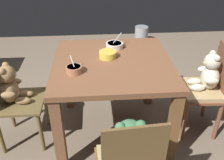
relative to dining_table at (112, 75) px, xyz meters
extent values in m
cube|color=#796754|center=(0.00, 0.00, -0.64)|extent=(5.20, 5.20, 0.04)
cube|color=brown|center=(0.00, 0.00, 0.11)|extent=(0.98, 0.98, 0.04)
cube|color=brown|center=(-0.44, -0.44, -0.27)|extent=(0.08, 0.08, 0.71)
cube|color=brown|center=(0.44, -0.44, -0.27)|extent=(0.08, 0.08, 0.71)
cube|color=brown|center=(-0.44, 0.44, -0.27)|extent=(0.08, 0.08, 0.71)
cube|color=brown|center=(0.44, 0.44, -0.27)|extent=(0.08, 0.08, 0.71)
ellipsoid|color=#43774C|center=(0.03, -0.87, -0.04)|extent=(0.21, 0.18, 0.23)
ellipsoid|color=beige|center=(0.02, -0.81, -0.06)|extent=(0.11, 0.07, 0.14)
sphere|color=#43774C|center=(0.03, -0.86, 0.13)|extent=(0.16, 0.16, 0.16)
ellipsoid|color=beige|center=(0.02, -0.80, 0.12)|extent=(0.07, 0.06, 0.05)
sphere|color=#43774C|center=(0.08, -0.86, 0.19)|extent=(0.06, 0.06, 0.06)
sphere|color=#43774C|center=(-0.03, -0.87, 0.19)|extent=(0.06, 0.06, 0.06)
ellipsoid|color=#43774C|center=(0.14, -0.83, -0.02)|extent=(0.07, 0.13, 0.06)
ellipsoid|color=#43774C|center=(-0.08, -0.85, -0.02)|extent=(0.07, 0.13, 0.06)
ellipsoid|color=#43774C|center=(0.07, -0.74, -0.12)|extent=(0.08, 0.15, 0.07)
ellipsoid|color=#43774C|center=(-0.03, -0.75, -0.12)|extent=(0.08, 0.15, 0.07)
cube|color=brown|center=(-0.80, -0.04, -0.20)|extent=(0.40, 0.41, 0.02)
cylinder|color=brown|center=(-0.63, -0.21, -0.42)|extent=(0.04, 0.04, 0.41)
cylinder|color=brown|center=(-0.63, 0.13, -0.42)|extent=(0.04, 0.04, 0.41)
cylinder|color=brown|center=(-0.97, -0.21, -0.42)|extent=(0.04, 0.04, 0.41)
cylinder|color=brown|center=(-0.97, 0.13, -0.42)|extent=(0.04, 0.04, 0.41)
ellipsoid|color=#9A774D|center=(-0.87, -0.04, -0.09)|extent=(0.16, 0.18, 0.21)
ellipsoid|color=#D5B092|center=(-0.82, -0.04, -0.10)|extent=(0.06, 0.10, 0.13)
sphere|color=#9A774D|center=(-0.86, -0.04, 0.07)|extent=(0.15, 0.15, 0.15)
ellipsoid|color=#D5B092|center=(-0.81, -0.04, 0.06)|extent=(0.05, 0.06, 0.04)
sphere|color=#9A774D|center=(-0.87, -0.09, 0.13)|extent=(0.06, 0.06, 0.06)
sphere|color=#9A774D|center=(-0.87, 0.01, 0.13)|extent=(0.06, 0.06, 0.06)
ellipsoid|color=#9A774D|center=(-0.85, -0.14, -0.06)|extent=(0.12, 0.06, 0.06)
ellipsoid|color=#9A774D|center=(-0.85, 0.06, -0.06)|extent=(0.12, 0.06, 0.06)
ellipsoid|color=#9A774D|center=(-0.76, -0.09, -0.16)|extent=(0.14, 0.06, 0.06)
ellipsoid|color=#9A774D|center=(-0.76, 0.01, -0.16)|extent=(0.14, 0.06, 0.06)
cube|color=brown|center=(0.80, -0.01, -0.20)|extent=(0.39, 0.43, 0.02)
cube|color=brown|center=(0.97, -0.02, 0.02)|extent=(0.04, 0.37, 0.42)
cylinder|color=brown|center=(0.66, 0.17, -0.42)|extent=(0.04, 0.04, 0.41)
cylinder|color=brown|center=(0.64, -0.17, -0.42)|extent=(0.04, 0.04, 0.41)
cylinder|color=brown|center=(0.96, 0.15, -0.42)|extent=(0.04, 0.04, 0.41)
cylinder|color=brown|center=(0.94, -0.19, -0.42)|extent=(0.04, 0.04, 0.41)
cube|color=tan|center=(0.80, -0.01, -0.18)|extent=(0.36, 0.39, 0.04)
ellipsoid|color=beige|center=(0.87, -0.02, -0.05)|extent=(0.17, 0.19, 0.21)
ellipsoid|color=beige|center=(0.81, -0.01, -0.06)|extent=(0.06, 0.10, 0.13)
sphere|color=beige|center=(0.86, -0.01, 0.11)|extent=(0.14, 0.14, 0.14)
ellipsoid|color=beige|center=(0.80, -0.01, 0.10)|extent=(0.05, 0.06, 0.04)
sphere|color=beige|center=(0.87, 0.03, 0.16)|extent=(0.05, 0.05, 0.05)
sphere|color=beige|center=(0.86, -0.06, 0.16)|extent=(0.05, 0.05, 0.05)
ellipsoid|color=beige|center=(0.85, 0.09, -0.03)|extent=(0.12, 0.07, 0.06)
ellipsoid|color=beige|center=(0.84, -0.12, -0.03)|extent=(0.12, 0.07, 0.06)
ellipsoid|color=beige|center=(0.76, 0.04, -0.13)|extent=(0.14, 0.07, 0.06)
ellipsoid|color=beige|center=(0.75, -0.06, -0.13)|extent=(0.14, 0.07, 0.06)
cylinder|color=silver|center=(0.04, 0.27, 0.16)|extent=(0.16, 0.16, 0.05)
cylinder|color=silver|center=(0.04, 0.27, 0.14)|extent=(0.09, 0.09, 0.01)
cylinder|color=beige|center=(0.04, 0.27, 0.18)|extent=(0.13, 0.13, 0.01)
cylinder|color=#BCBCC1|center=(0.07, 0.30, 0.22)|extent=(0.09, 0.07, 0.08)
ellipsoid|color=#BCBCC1|center=(0.03, 0.27, 0.17)|extent=(0.04, 0.04, 0.01)
cylinder|color=gold|center=(-0.04, 0.08, 0.16)|extent=(0.15, 0.15, 0.06)
cylinder|color=gold|center=(-0.04, 0.08, 0.14)|extent=(0.08, 0.08, 0.01)
cylinder|color=beige|center=(-0.04, 0.08, 0.19)|extent=(0.12, 0.12, 0.01)
cylinder|color=#B07250|center=(-0.31, -0.17, 0.16)|extent=(0.13, 0.13, 0.05)
cylinder|color=#B07250|center=(-0.31, -0.17, 0.14)|extent=(0.07, 0.07, 0.01)
cylinder|color=beige|center=(-0.31, -0.17, 0.18)|extent=(0.10, 0.10, 0.01)
cylinder|color=#BCBCC1|center=(-0.32, -0.14, 0.22)|extent=(0.04, 0.08, 0.06)
ellipsoid|color=#BCBCC1|center=(-0.30, -0.18, 0.18)|extent=(0.03, 0.04, 0.01)
cylinder|color=#93969B|center=(0.66, 2.15, -0.48)|extent=(0.22, 0.22, 0.29)
camera|label=1|loc=(-0.15, -1.86, 1.08)|focal=40.41mm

